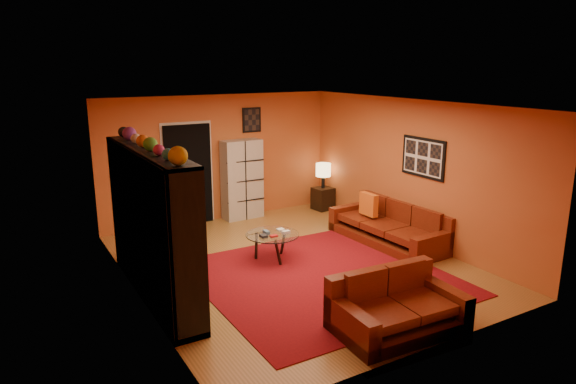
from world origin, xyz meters
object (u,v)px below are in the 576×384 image
storage_cabinet (242,179)px  loveseat (394,306)px  entertainment_unit (152,224)px  sofa (392,227)px  coffee_table (272,237)px  bowl_chair (186,218)px  table_lamp (323,170)px  tv (154,226)px  side_table (323,199)px

storage_cabinet → loveseat: bearing=-97.0°
entertainment_unit → sofa: entertainment_unit is taller
coffee_table → bowl_chair: size_ratio=1.28×
table_lamp → entertainment_unit: bearing=-151.4°
coffee_table → storage_cabinet: bearing=76.0°
entertainment_unit → loveseat: size_ratio=1.84×
tv → sofa: bearing=-90.4°
sofa → side_table: (0.11, 2.43, -0.03)m
bowl_chair → table_lamp: table_lamp is taller
loveseat → table_lamp: (2.23, 4.89, 0.61)m
entertainment_unit → side_table: (4.53, 2.47, -0.80)m
table_lamp → storage_cabinet: bearing=169.8°
entertainment_unit → storage_cabinet: bearing=46.2°
tv → storage_cabinet: (2.64, 2.73, -0.16)m
tv → storage_cabinet: size_ratio=0.58×
tv → loveseat: (2.24, -2.49, -0.71)m
storage_cabinet → side_table: storage_cabinet is taller
entertainment_unit → tv: 0.10m
entertainment_unit → table_lamp: size_ratio=5.41×
tv → coffee_table: tv is taller
coffee_table → storage_cabinet: storage_cabinet is taller
bowl_chair → side_table: (3.23, 0.08, -0.05)m
storage_cabinet → bowl_chair: storage_cabinet is taller
entertainment_unit → side_table: bearing=28.6°
loveseat → coffee_table: 2.77m
sofa → side_table: size_ratio=4.77×
sofa → table_lamp: size_ratio=4.30×
coffee_table → side_table: 3.25m
storage_cabinet → table_lamp: bearing=-12.8°
storage_cabinet → side_table: bearing=-12.8°
coffee_table → sofa: bearing=-7.3°
sofa → entertainment_unit: bearing=178.0°
tv → loveseat: tv is taller
side_table → storage_cabinet: bearing=169.8°
tv → loveseat: 3.43m
entertainment_unit → sofa: (4.42, 0.04, -0.77)m
entertainment_unit → sofa: bearing=0.5°
sofa → storage_cabinet: 3.30m
coffee_table → side_table: bearing=41.0°
coffee_table → table_lamp: bearing=41.0°
coffee_table → side_table: size_ratio=1.78×
entertainment_unit → coffee_table: (2.07, 0.34, -0.64)m
tv → bowl_chair: bearing=-28.2°
coffee_table → side_table: side_table is taller
loveseat → bowl_chair: (-1.00, 4.81, 0.02)m
coffee_table → storage_cabinet: (0.61, 2.46, 0.43)m
bowl_chair → side_table: bearing=1.4°
loveseat → storage_cabinet: bearing=-1.2°
entertainment_unit → side_table: size_ratio=6.00×
storage_cabinet → table_lamp: storage_cabinet is taller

